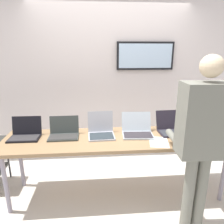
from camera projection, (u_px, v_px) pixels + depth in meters
name	position (u px, v px, depth m)	size (l,w,h in m)	color
ground	(117.00, 193.00, 2.75)	(8.00, 8.00, 0.04)	beige
back_wall	(111.00, 79.00, 3.44)	(8.00, 0.11, 2.67)	silver
workbench	(117.00, 142.00, 2.54)	(2.74, 0.70, 0.78)	#93724C
equipment_box	(206.00, 123.00, 2.62)	(0.37, 0.31, 0.28)	#545666
laptop_station_0	(25.00, 133.00, 2.51)	(0.36, 0.28, 0.24)	black
laptop_station_1	(64.00, 132.00, 2.54)	(0.36, 0.28, 0.23)	#353C39
laptop_station_2	(101.00, 130.00, 2.57)	(0.33, 0.33, 0.28)	#AFB1BB
laptop_station_3	(137.00, 130.00, 2.61)	(0.40, 0.38, 0.25)	#A9B3BC
laptop_station_4	(172.00, 128.00, 2.68)	(0.37, 0.35, 0.26)	#241F29
person	(202.00, 132.00, 1.90)	(0.45, 0.60, 1.77)	slate
paper_sheet	(159.00, 142.00, 2.39)	(0.27, 0.33, 0.00)	white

